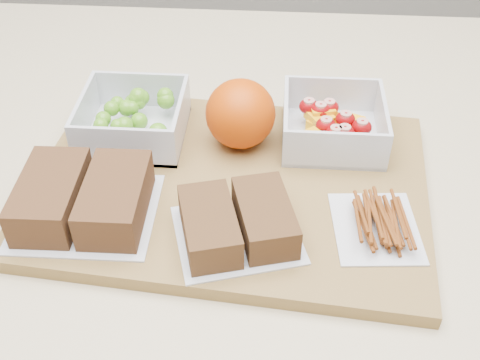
% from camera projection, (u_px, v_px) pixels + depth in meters
% --- Properties ---
extents(cutting_board, '(0.44, 0.34, 0.02)m').
position_uv_depth(cutting_board, '(230.00, 186.00, 0.65)').
color(cutting_board, olive).
rests_on(cutting_board, counter).
extents(grape_container, '(0.12, 0.12, 0.05)m').
position_uv_depth(grape_container, '(135.00, 119.00, 0.70)').
color(grape_container, silver).
rests_on(grape_container, cutting_board).
extents(fruit_container, '(0.12, 0.12, 0.05)m').
position_uv_depth(fruit_container, '(333.00, 125.00, 0.69)').
color(fruit_container, silver).
rests_on(fruit_container, cutting_board).
extents(orange, '(0.08, 0.08, 0.08)m').
position_uv_depth(orange, '(240.00, 114.00, 0.67)').
color(orange, '#CE4404').
rests_on(orange, cutting_board).
extents(sandwich_bag_left, '(0.14, 0.13, 0.04)m').
position_uv_depth(sandwich_bag_left, '(83.00, 198.00, 0.60)').
color(sandwich_bag_left, silver).
rests_on(sandwich_bag_left, cutting_board).
extents(sandwich_bag_center, '(0.14, 0.13, 0.04)m').
position_uv_depth(sandwich_bag_center, '(237.00, 223.00, 0.57)').
color(sandwich_bag_center, silver).
rests_on(sandwich_bag_center, cutting_board).
extents(pretzel_bag, '(0.09, 0.11, 0.02)m').
position_uv_depth(pretzel_bag, '(377.00, 221.00, 0.59)').
color(pretzel_bag, silver).
rests_on(pretzel_bag, cutting_board).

